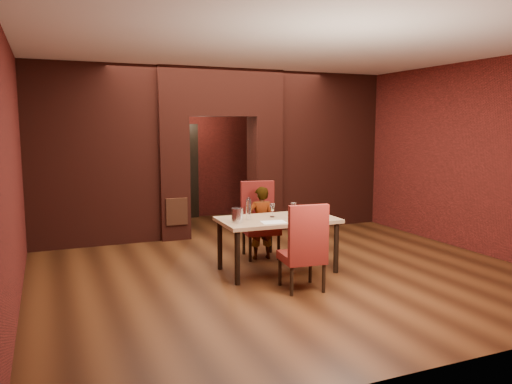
# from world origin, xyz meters

# --- Properties ---
(floor) EXTENTS (8.00, 8.00, 0.00)m
(floor) POSITION_xyz_m (0.00, 0.00, 0.00)
(floor) COLOR #4C2813
(floor) RESTS_ON ground
(ceiling) EXTENTS (7.00, 8.00, 0.04)m
(ceiling) POSITION_xyz_m (0.00, 0.00, 3.20)
(ceiling) COLOR silver
(ceiling) RESTS_ON ground
(wall_back) EXTENTS (7.00, 0.04, 3.20)m
(wall_back) POSITION_xyz_m (0.00, 4.00, 1.60)
(wall_back) COLOR maroon
(wall_back) RESTS_ON ground
(wall_front) EXTENTS (7.00, 0.04, 3.20)m
(wall_front) POSITION_xyz_m (0.00, -4.00, 1.60)
(wall_front) COLOR maroon
(wall_front) RESTS_ON ground
(wall_left) EXTENTS (0.04, 8.00, 3.20)m
(wall_left) POSITION_xyz_m (-3.50, 0.00, 1.60)
(wall_left) COLOR maroon
(wall_left) RESTS_ON ground
(wall_right) EXTENTS (0.04, 8.00, 3.20)m
(wall_right) POSITION_xyz_m (3.50, 0.00, 1.60)
(wall_right) COLOR maroon
(wall_right) RESTS_ON ground
(pillar_left) EXTENTS (0.55, 0.55, 2.30)m
(pillar_left) POSITION_xyz_m (-0.95, 2.00, 1.15)
(pillar_left) COLOR maroon
(pillar_left) RESTS_ON ground
(pillar_right) EXTENTS (0.55, 0.55, 2.30)m
(pillar_right) POSITION_xyz_m (0.95, 2.00, 1.15)
(pillar_right) COLOR maroon
(pillar_right) RESTS_ON ground
(lintel) EXTENTS (2.45, 0.55, 0.90)m
(lintel) POSITION_xyz_m (0.00, 2.00, 2.75)
(lintel) COLOR maroon
(lintel) RESTS_ON ground
(wing_wall_left) EXTENTS (2.28, 0.35, 3.20)m
(wing_wall_left) POSITION_xyz_m (-2.36, 2.00, 1.60)
(wing_wall_left) COLOR maroon
(wing_wall_left) RESTS_ON ground
(wing_wall_right) EXTENTS (2.28, 0.35, 3.20)m
(wing_wall_right) POSITION_xyz_m (2.36, 2.00, 1.60)
(wing_wall_right) COLOR maroon
(wing_wall_right) RESTS_ON ground
(vent_panel) EXTENTS (0.40, 0.03, 0.50)m
(vent_panel) POSITION_xyz_m (-0.95, 1.71, 0.55)
(vent_panel) COLOR #A75330
(vent_panel) RESTS_ON ground
(rear_door) EXTENTS (0.90, 0.08, 2.10)m
(rear_door) POSITION_xyz_m (-0.40, 3.94, 1.05)
(rear_door) COLOR black
(rear_door) RESTS_ON ground
(rear_door_frame) EXTENTS (1.02, 0.04, 2.22)m
(rear_door_frame) POSITION_xyz_m (-0.40, 3.90, 1.05)
(rear_door_frame) COLOR black
(rear_door_frame) RESTS_ON ground
(dining_table) EXTENTS (1.71, 0.99, 0.79)m
(dining_table) POSITION_xyz_m (-0.07, -0.77, 0.40)
(dining_table) COLOR tan
(dining_table) RESTS_ON ground
(chair_far) EXTENTS (0.63, 0.63, 1.22)m
(chair_far) POSITION_xyz_m (0.03, 0.05, 0.61)
(chair_far) COLOR maroon
(chair_far) RESTS_ON ground
(chair_near) EXTENTS (0.57, 0.57, 1.15)m
(chair_near) POSITION_xyz_m (-0.13, -1.63, 0.57)
(chair_near) COLOR maroon
(chair_near) RESTS_ON ground
(person_seated) EXTENTS (0.46, 0.34, 1.17)m
(person_seated) POSITION_xyz_m (-0.02, -0.05, 0.58)
(person_seated) COLOR white
(person_seated) RESTS_ON ground
(wine_glass_a) EXTENTS (0.08, 0.08, 0.20)m
(wine_glass_a) POSITION_xyz_m (-0.10, -0.67, 0.89)
(wine_glass_a) COLOR white
(wine_glass_a) RESTS_ON dining_table
(wine_glass_b) EXTENTS (0.07, 0.07, 0.18)m
(wine_glass_b) POSITION_xyz_m (-0.08, -0.62, 0.88)
(wine_glass_b) COLOR silver
(wine_glass_b) RESTS_ON dining_table
(wine_glass_c) EXTENTS (0.09, 0.09, 0.22)m
(wine_glass_c) POSITION_xyz_m (0.15, -0.85, 0.90)
(wine_glass_c) COLOR white
(wine_glass_c) RESTS_ON dining_table
(tasting_sheet) EXTENTS (0.36, 0.29, 0.00)m
(tasting_sheet) POSITION_xyz_m (-0.25, -1.03, 0.79)
(tasting_sheet) COLOR white
(tasting_sheet) RESTS_ON dining_table
(wine_bucket) EXTENTS (0.16, 0.16, 0.20)m
(wine_bucket) POSITION_xyz_m (-0.72, -0.85, 0.89)
(wine_bucket) COLOR silver
(wine_bucket) RESTS_ON dining_table
(water_bottle) EXTENTS (0.07, 0.07, 0.32)m
(water_bottle) POSITION_xyz_m (-0.50, -0.70, 0.95)
(water_bottle) COLOR white
(water_bottle) RESTS_ON dining_table
(potted_plant) EXTENTS (0.47, 0.45, 0.40)m
(potted_plant) POSITION_xyz_m (0.73, 0.15, 0.20)
(potted_plant) COLOR #296B1F
(potted_plant) RESTS_ON ground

